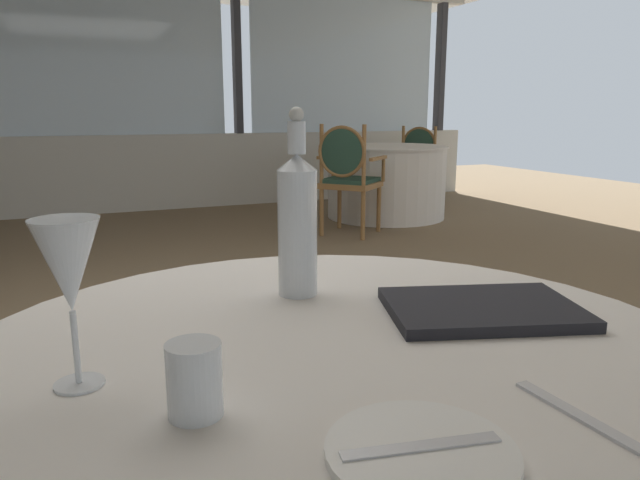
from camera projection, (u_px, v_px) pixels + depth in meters
ground_plane at (208, 366)px, 2.59m from camera, size 15.40×15.40×0.00m
window_wall_far at (113, 112)px, 6.34m from camera, size 9.02×0.14×2.74m
side_plate at (421, 452)px, 0.60m from camera, size 0.20×0.20×0.01m
butter_knife at (421, 447)px, 0.60m from camera, size 0.17×0.05×0.00m
dinner_fork at (587, 421)px, 0.67m from camera, size 0.03×0.21×0.00m
water_bottle at (297, 221)px, 1.11m from camera, size 0.08×0.08×0.36m
wine_glass at (68, 269)px, 0.73m from camera, size 0.09×0.09×0.22m
water_tumbler at (194, 380)px, 0.68m from camera, size 0.07×0.07×0.09m
menu_book at (482, 309)px, 1.03m from camera, size 0.38×0.31×0.02m
background_table_0 at (386, 182)px, 6.17m from camera, size 1.27×1.27×0.75m
dining_chair_0_0 at (416, 159)px, 7.07m from camera, size 0.65×0.66×0.93m
dining_chair_0_1 at (347, 171)px, 5.19m from camera, size 0.65×0.66×1.00m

